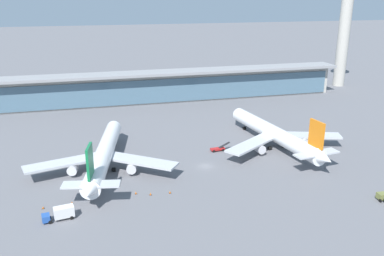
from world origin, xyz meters
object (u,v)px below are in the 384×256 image
at_px(safety_cone_echo, 43,207).
at_px(service_truck_mid_apron_red, 218,149).
at_px(service_truck_under_wing_blue, 60,213).
at_px(airliner_centre_stand, 275,134).
at_px(safety_cone_bravo, 136,193).
at_px(control_tower, 345,22).
at_px(safety_cone_charlie, 170,192).
at_px(safety_cone_delta, 72,203).
at_px(airliner_left_stand, 104,155).
at_px(safety_cone_alpha, 151,194).

bearing_deg(safety_cone_echo, service_truck_mid_apron_red, 25.60).
xyz_separation_m(service_truck_under_wing_blue, service_truck_mid_apron_red, (49.49, 32.29, -0.88)).
relative_size(airliner_centre_stand, safety_cone_bravo, 82.95).
xyz_separation_m(control_tower, safety_cone_charlie, (-121.23, -106.19, -35.17)).
relative_size(control_tower, safety_cone_echo, 92.72).
bearing_deg(safety_cone_bravo, safety_cone_delta, -175.77).
bearing_deg(safety_cone_charlie, service_truck_under_wing_blue, -166.86).
relative_size(airliner_left_stand, safety_cone_bravo, 82.56).
height_order(safety_cone_charlie, safety_cone_delta, same).
relative_size(airliner_left_stand, safety_cone_alpha, 82.56).
relative_size(service_truck_under_wing_blue, service_truck_mid_apron_red, 1.10).
xyz_separation_m(safety_cone_bravo, safety_cone_delta, (-16.30, -1.20, 0.00)).
height_order(airliner_left_stand, control_tower, control_tower).
xyz_separation_m(service_truck_mid_apron_red, control_tower, (99.24, 80.32, 34.68)).
relative_size(safety_cone_alpha, safety_cone_echo, 1.00).
height_order(safety_cone_bravo, safety_cone_echo, same).
distance_m(safety_cone_charlie, safety_cone_echo, 32.00).
bearing_deg(airliner_left_stand, safety_cone_bravo, -68.52).
bearing_deg(airliner_centre_stand, safety_cone_alpha, -153.11).
bearing_deg(safety_cone_delta, service_truck_mid_apron_red, 28.11).
bearing_deg(safety_cone_charlie, safety_cone_alpha, 176.66).
height_order(airliner_centre_stand, service_truck_under_wing_blue, airliner_centre_stand).
height_order(airliner_left_stand, safety_cone_alpha, airliner_left_stand).
relative_size(control_tower, safety_cone_delta, 92.72).
relative_size(airliner_centre_stand, safety_cone_echo, 82.95).
distance_m(airliner_centre_stand, service_truck_under_wing_blue, 75.82).
xyz_separation_m(service_truck_under_wing_blue, safety_cone_charlie, (27.50, 6.42, -1.37)).
relative_size(safety_cone_alpha, safety_cone_delta, 1.00).
height_order(service_truck_mid_apron_red, safety_cone_alpha, service_truck_mid_apron_red).
distance_m(service_truck_under_wing_blue, safety_cone_alpha, 23.35).
bearing_deg(control_tower, safety_cone_echo, -145.28).
relative_size(service_truck_under_wing_blue, safety_cone_alpha, 10.81).
xyz_separation_m(control_tower, safety_cone_bravo, (-130.05, -104.29, -35.17)).
height_order(airliner_centre_stand, safety_cone_echo, airliner_centre_stand).
xyz_separation_m(control_tower, safety_cone_delta, (-146.36, -105.49, -35.17)).
distance_m(service_truck_under_wing_blue, service_truck_mid_apron_red, 59.10).
xyz_separation_m(airliner_left_stand, airliner_centre_stand, (57.72, 4.24, 0.00)).
relative_size(service_truck_mid_apron_red, safety_cone_alpha, 9.85).
distance_m(airliner_left_stand, safety_cone_charlie, 25.87).
bearing_deg(safety_cone_delta, service_truck_under_wing_blue, -108.43).
height_order(control_tower, safety_cone_bravo, control_tower).
xyz_separation_m(service_truck_mid_apron_red, safety_cone_bravo, (-30.82, -23.97, -0.49)).
xyz_separation_m(safety_cone_alpha, safety_cone_delta, (-19.95, 0.40, 0.00)).
height_order(airliner_left_stand, airliner_centre_stand, same).
bearing_deg(control_tower, airliner_centre_stand, -134.06).
bearing_deg(control_tower, safety_cone_bravo, -141.28).
bearing_deg(airliner_centre_stand, airliner_left_stand, -175.80).
xyz_separation_m(service_truck_mid_apron_red, safety_cone_charlie, (-22.00, -25.87, -0.49)).
relative_size(safety_cone_bravo, safety_cone_delta, 1.00).
distance_m(airliner_left_stand, airliner_centre_stand, 57.88).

